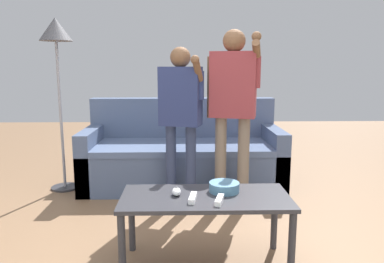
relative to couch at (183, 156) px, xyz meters
name	(u,v)px	position (x,y,z in m)	size (l,w,h in m)	color
ground_plane	(194,250)	(0.08, -1.49, -0.30)	(12.00, 12.00, 0.00)	brown
couch	(183,156)	(0.00, 0.00, 0.00)	(2.05, 0.89, 0.90)	#475675
coffee_table	(205,205)	(0.14, -1.67, 0.09)	(1.04, 0.47, 0.46)	#2D2D33
snack_bowl	(224,187)	(0.26, -1.60, 0.19)	(0.19, 0.19, 0.06)	teal
game_remote_nunchuk	(176,192)	(-0.04, -1.66, 0.18)	(0.06, 0.09, 0.05)	white
floor_lamp	(56,44)	(-1.23, -0.15, 1.16)	(0.32, 0.32, 1.71)	#2D2D33
player_center	(181,108)	(-0.02, -0.65, 0.59)	(0.40, 0.39, 1.41)	#2D3856
player_right	(233,98)	(0.44, -0.68, 0.68)	(0.46, 0.40, 1.56)	#756656
game_remote_wand_near	(193,198)	(0.06, -1.75, 0.17)	(0.06, 0.16, 0.03)	white
game_remote_wand_far	(219,200)	(0.21, -1.79, 0.17)	(0.07, 0.15, 0.03)	white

